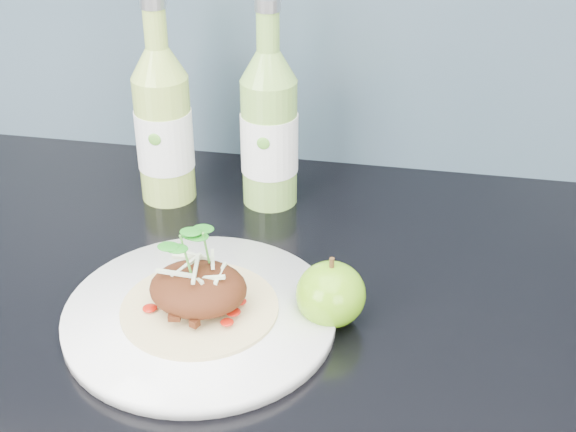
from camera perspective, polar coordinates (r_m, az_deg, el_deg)
name	(u,v)px	position (r m, az deg, el deg)	size (l,w,h in m)	color
dinner_plate	(200,316)	(0.83, -6.26, -7.07)	(0.33, 0.33, 0.02)	white
pork_taco	(198,286)	(0.81, -6.41, -5.00)	(0.16, 0.16, 0.10)	tan
green_apple	(331,294)	(0.81, 3.06, -5.58)	(0.09, 0.09, 0.08)	#3D9810
cider_bottle_left	(164,126)	(1.01, -8.84, 6.37)	(0.08, 0.08, 0.26)	#9FBF4F
cider_bottle_right	(269,129)	(0.99, -1.34, 6.19)	(0.09, 0.09, 0.26)	#7EB149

